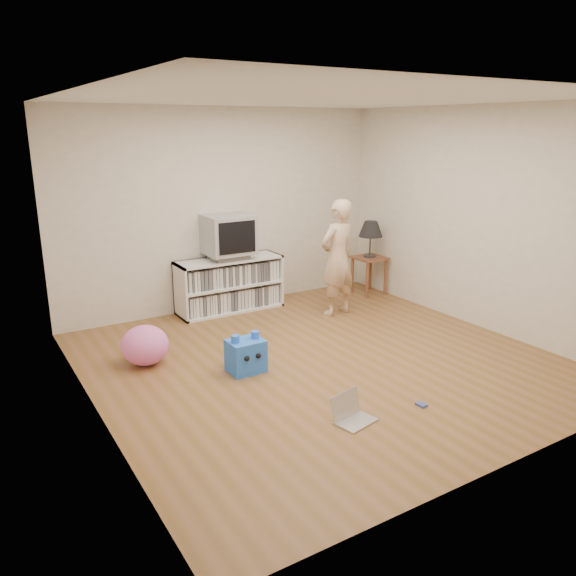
# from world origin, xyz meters

# --- Properties ---
(ground) EXTENTS (4.50, 4.50, 0.00)m
(ground) POSITION_xyz_m (0.00, 0.00, 0.00)
(ground) COLOR brown
(ground) RESTS_ON ground
(walls) EXTENTS (4.52, 4.52, 2.60)m
(walls) POSITION_xyz_m (0.00, 0.00, 1.30)
(walls) COLOR beige
(walls) RESTS_ON ground
(ceiling) EXTENTS (4.50, 4.50, 0.01)m
(ceiling) POSITION_xyz_m (0.00, 0.00, 2.60)
(ceiling) COLOR white
(ceiling) RESTS_ON walls
(media_unit) EXTENTS (1.40, 0.45, 0.70)m
(media_unit) POSITION_xyz_m (-0.06, 2.04, 0.35)
(media_unit) COLOR white
(media_unit) RESTS_ON ground
(dvd_deck) EXTENTS (0.45, 0.35, 0.07)m
(dvd_deck) POSITION_xyz_m (-0.06, 2.02, 0.73)
(dvd_deck) COLOR gray
(dvd_deck) RESTS_ON media_unit
(crt_tv) EXTENTS (0.60, 0.53, 0.50)m
(crt_tv) POSITION_xyz_m (-0.06, 2.02, 1.02)
(crt_tv) COLOR #99999E
(crt_tv) RESTS_ON dvd_deck
(side_table) EXTENTS (0.42, 0.42, 0.55)m
(side_table) POSITION_xyz_m (1.99, 1.65, 0.42)
(side_table) COLOR brown
(side_table) RESTS_ON ground
(table_lamp) EXTENTS (0.34, 0.34, 0.52)m
(table_lamp) POSITION_xyz_m (1.99, 1.65, 0.94)
(table_lamp) COLOR #333333
(table_lamp) RESTS_ON side_table
(person) EXTENTS (0.60, 0.44, 1.49)m
(person) POSITION_xyz_m (1.05, 1.16, 0.75)
(person) COLOR beige
(person) RESTS_ON ground
(laptop) EXTENTS (0.37, 0.32, 0.22)m
(laptop) POSITION_xyz_m (-0.49, -1.15, 0.06)
(laptop) COLOR silver
(laptop) RESTS_ON ground
(playing_cards) EXTENTS (0.07, 0.09, 0.02)m
(playing_cards) POSITION_xyz_m (0.19, -1.27, 0.01)
(playing_cards) COLOR #3E4BA6
(playing_cards) RESTS_ON ground
(plush_blue) EXTENTS (0.35, 0.31, 0.40)m
(plush_blue) POSITION_xyz_m (-0.79, 0.17, 0.17)
(plush_blue) COLOR #256AF7
(plush_blue) RESTS_ON ground
(plush_pink) EXTENTS (0.57, 0.57, 0.41)m
(plush_pink) POSITION_xyz_m (-1.58, 0.87, 0.20)
(plush_pink) COLOR #F169C2
(plush_pink) RESTS_ON ground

